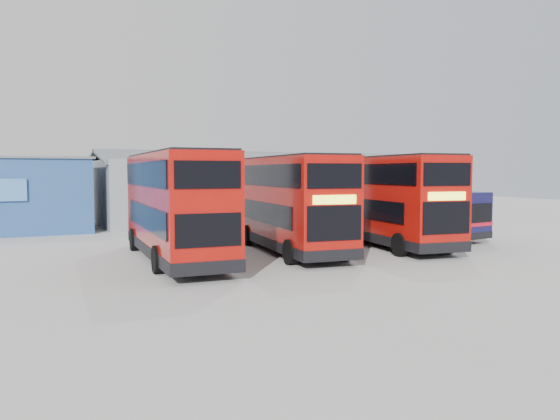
# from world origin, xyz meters

# --- Properties ---
(ground_plane) EXTENTS (120.00, 120.00, 0.00)m
(ground_plane) POSITION_xyz_m (0.00, 0.00, 0.00)
(ground_plane) COLOR #9F9E9A
(ground_plane) RESTS_ON ground
(maintenance_shed) EXTENTS (30.50, 12.00, 5.89)m
(maintenance_shed) POSITION_xyz_m (8.00, 20.00, 2.60)
(maintenance_shed) COLOR gray
(maintenance_shed) RESTS_ON ground
(double_decker_left) EXTENTS (3.57, 11.95, 4.99)m
(double_decker_left) POSITION_xyz_m (-6.07, 0.81, 2.48)
(double_decker_left) COLOR #980D08
(double_decker_left) RESTS_ON ground
(double_decker_centre) EXTENTS (4.10, 11.83, 4.91)m
(double_decker_centre) POSITION_xyz_m (-0.03, 1.30, 2.44)
(double_decker_centre) COLOR #980D08
(double_decker_centre) RESTS_ON ground
(double_decker_right) EXTENTS (4.33, 12.01, 4.98)m
(double_decker_right) POSITION_xyz_m (5.93, 1.10, 2.48)
(double_decker_right) COLOR #980D08
(double_decker_right) RESTS_ON ground
(single_decker_blue) EXTENTS (3.96, 11.11, 2.95)m
(single_decker_blue) POSITION_xyz_m (9.93, 3.99, 1.47)
(single_decker_blue) COLOR #0D103A
(single_decker_blue) RESTS_ON ground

